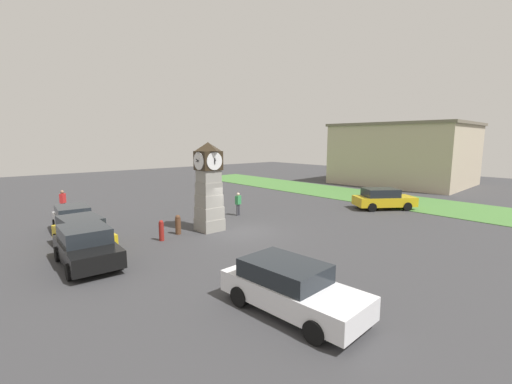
# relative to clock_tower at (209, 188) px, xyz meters

# --- Properties ---
(ground_plane) EXTENTS (87.86, 87.86, 0.00)m
(ground_plane) POSITION_rel_clock_tower_xyz_m (1.52, 1.22, -2.47)
(ground_plane) COLOR #38383A
(clock_tower) EXTENTS (1.58, 1.57, 5.02)m
(clock_tower) POSITION_rel_clock_tower_xyz_m (0.00, 0.00, 0.00)
(clock_tower) COLOR gray
(clock_tower) RESTS_ON ground_plane
(bollard_near_tower) EXTENTS (0.31, 0.31, 1.08)m
(bollard_near_tower) POSITION_rel_clock_tower_xyz_m (-0.42, -1.77, -1.92)
(bollard_near_tower) COLOR brown
(bollard_near_tower) RESTS_ON ground_plane
(bollard_mid_row) EXTENTS (0.25, 0.25, 1.08)m
(bollard_mid_row) POSITION_rel_clock_tower_xyz_m (0.13, -3.01, -1.92)
(bollard_mid_row) COLOR maroon
(bollard_mid_row) RESTS_ON ground_plane
(car_navy_sedan) EXTENTS (4.19, 2.12, 1.47)m
(car_navy_sedan) POSITION_rel_clock_tower_xyz_m (-4.56, -6.01, -1.71)
(car_navy_sedan) COLOR silver
(car_navy_sedan) RESTS_ON ground_plane
(car_near_tower) EXTENTS (4.05, 2.03, 1.49)m
(car_near_tower) POSITION_rel_clock_tower_xyz_m (-1.20, -6.40, -1.71)
(car_near_tower) COLOR gold
(car_near_tower) RESTS_ON ground_plane
(car_by_building) EXTENTS (4.22, 2.17, 1.57)m
(car_by_building) POSITION_rel_clock_tower_xyz_m (1.28, -6.87, -1.67)
(car_by_building) COLOR black
(car_by_building) RESTS_ON ground_plane
(car_far_lot) EXTENTS (4.69, 2.23, 1.50)m
(car_far_lot) POSITION_rel_clock_tower_xyz_m (9.53, -3.32, -1.70)
(car_far_lot) COLOR silver
(car_far_lot) RESTS_ON ground_plane
(car_silver_hatch) EXTENTS (4.01, 4.63, 1.55)m
(car_silver_hatch) POSITION_rel_clock_tower_xyz_m (3.34, 13.21, -1.68)
(car_silver_hatch) COLOR gold
(car_silver_hatch) RESTS_ON ground_plane
(pedestrian_near_bench) EXTENTS (0.41, 0.47, 1.76)m
(pedestrian_near_bench) POSITION_rel_clock_tower_xyz_m (-16.18, 9.62, -1.45)
(pedestrian_near_bench) COLOR gold
(pedestrian_near_bench) RESTS_ON ground_plane
(pedestrian_crossing_lot) EXTENTS (0.34, 0.45, 1.58)m
(pedestrian_crossing_lot) POSITION_rel_clock_tower_xyz_m (-1.97, 3.61, -1.57)
(pedestrian_crossing_lot) COLOR #3F3F47
(pedestrian_crossing_lot) RESTS_ON ground_plane
(pedestrian_by_cars) EXTENTS (0.46, 0.45, 1.75)m
(pedestrian_by_cars) POSITION_rel_clock_tower_xyz_m (-9.83, -5.45, -1.46)
(pedestrian_by_cars) COLOR #3F3F47
(pedestrian_by_cars) RESTS_ON ground_plane
(warehouse_blue_far) EXTENTS (14.73, 12.69, 6.98)m
(warehouse_blue_far) POSITION_rel_clock_tower_xyz_m (-2.96, 28.85, 1.03)
(warehouse_blue_far) COLOR #B7A88E
(warehouse_blue_far) RESTS_ON ground_plane
(grass_verge_far) EXTENTS (52.72, 6.88, 0.04)m
(grass_verge_far) POSITION_rel_clock_tower_xyz_m (1.73, 17.33, -2.45)
(grass_verge_far) COLOR #477A38
(grass_verge_far) RESTS_ON ground_plane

